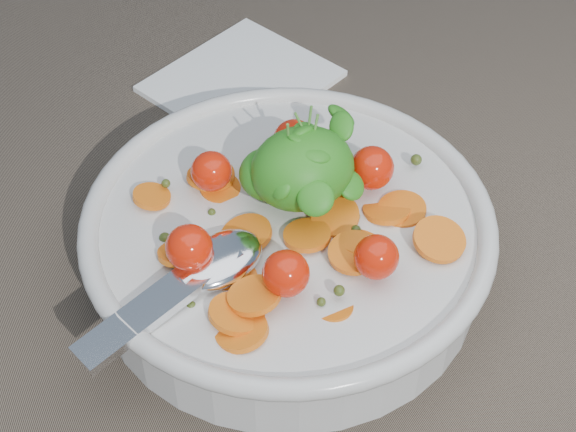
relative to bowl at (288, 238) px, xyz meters
name	(u,v)px	position (x,y,z in m)	size (l,w,h in m)	color
ground	(315,249)	(0.03, 0.01, -0.04)	(6.00, 6.00, 0.00)	#695B4B
bowl	(288,238)	(0.00, 0.00, 0.00)	(0.32, 0.30, 0.13)	silver
napkin	(241,81)	(0.06, 0.23, -0.03)	(0.15, 0.13, 0.01)	white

